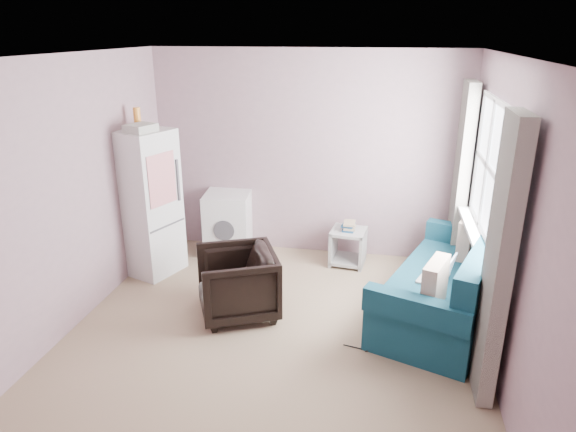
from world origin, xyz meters
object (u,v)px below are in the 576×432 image
sofa (450,287)px  washing_machine (228,222)px  fridge (147,202)px  side_table (348,244)px  armchair (237,280)px

sofa → washing_machine: bearing=176.2°
fridge → side_table: size_ratio=3.48×
washing_machine → sofa: size_ratio=0.36×
armchair → fridge: size_ratio=0.40×
sofa → side_table: bearing=155.5°
fridge → sofa: fridge is taller
washing_machine → sofa: 2.84m
fridge → side_table: (2.25, 0.59, -0.59)m
fridge → sofa: (3.32, -0.46, -0.52)m
fridge → sofa: 3.39m
fridge → washing_machine: fridge is taller
side_table → sofa: size_ratio=0.25×
armchair → side_table: size_ratio=1.38×
armchair → sofa: (2.06, 0.32, -0.05)m
washing_machine → side_table: bearing=-9.7°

